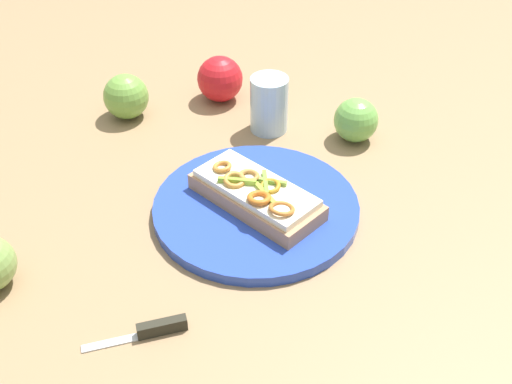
{
  "coord_description": "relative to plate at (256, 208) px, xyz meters",
  "views": [
    {
      "loc": [
        0.66,
        -0.08,
        0.56
      ],
      "look_at": [
        0.0,
        0.0,
        0.04
      ],
      "focal_mm": 43.75,
      "sensor_mm": 36.0,
      "label": 1
    }
  ],
  "objects": [
    {
      "name": "ground_plane",
      "position": [
        0.0,
        0.0,
        -0.01
      ],
      "size": [
        2.0,
        2.0,
        0.0
      ],
      "primitive_type": "plane",
      "color": "#8F704E",
      "rests_on": "ground"
    },
    {
      "name": "plate",
      "position": [
        0.0,
        0.0,
        0.0
      ],
      "size": [
        0.28,
        0.28,
        0.02
      ],
      "primitive_type": "cylinder",
      "color": "#2946B5",
      "rests_on": "ground_plane"
    },
    {
      "name": "sandwich",
      "position": [
        0.0,
        -0.0,
        0.03
      ],
      "size": [
        0.2,
        0.18,
        0.04
      ],
      "rotation": [
        0.0,
        0.0,
        0.69
      ],
      "color": "tan",
      "rests_on": "plate"
    },
    {
      "name": "apple_0",
      "position": [
        -0.32,
        -0.02,
        0.03
      ],
      "size": [
        0.11,
        0.11,
        0.08
      ],
      "primitive_type": "sphere",
      "rotation": [
        0.0,
        0.0,
        5.18
      ],
      "color": "red",
      "rests_on": "ground_plane"
    },
    {
      "name": "apple_2",
      "position": [
        -0.28,
        -0.18,
        0.03
      ],
      "size": [
        0.11,
        0.11,
        0.08
      ],
      "primitive_type": "sphere",
      "rotation": [
        0.0,
        0.0,
        5.46
      ],
      "color": "#6D9F40",
      "rests_on": "ground_plane"
    },
    {
      "name": "apple_3",
      "position": [
        -0.16,
        0.18,
        0.03
      ],
      "size": [
        0.1,
        0.1,
        0.07
      ],
      "primitive_type": "sphere",
      "rotation": [
        0.0,
        0.0,
        5.6
      ],
      "color": "#6DAD4B",
      "rests_on": "ground_plane"
    },
    {
      "name": "drinking_glass",
      "position": [
        -0.21,
        0.05,
        0.04
      ],
      "size": [
        0.06,
        0.06,
        0.09
      ],
      "primitive_type": "cylinder",
      "color": "silver",
      "rests_on": "ground_plane"
    },
    {
      "name": "knife",
      "position": [
        0.2,
        -0.14,
        -0.0
      ],
      "size": [
        0.03,
        0.12,
        0.02
      ],
      "rotation": [
        0.0,
        0.0,
        4.87
      ],
      "color": "silver",
      "rests_on": "ground_plane"
    }
  ]
}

